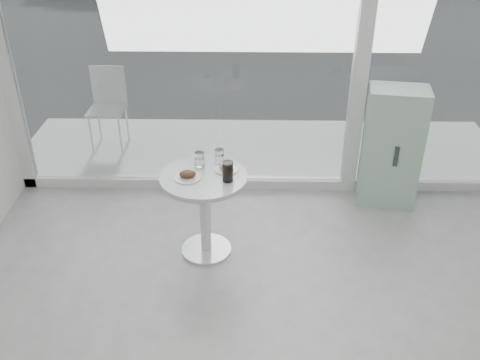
{
  "coord_description": "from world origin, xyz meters",
  "views": [
    {
      "loc": [
        -0.13,
        -1.84,
        2.95
      ],
      "look_at": [
        -0.2,
        1.7,
        0.85
      ],
      "focal_mm": 40.0,
      "sensor_mm": 36.0,
      "label": 1
    }
  ],
  "objects_px": {
    "mint_cabinet": "(392,147)",
    "main_table": "(204,198)",
    "water_tumbler_a": "(200,160)",
    "water_tumbler_b": "(219,157)",
    "plate_fritter": "(188,175)",
    "patio_chair": "(108,102)",
    "plate_donut": "(226,168)",
    "cola_glass": "(228,172)"
  },
  "relations": [
    {
      "from": "water_tumbler_a",
      "to": "plate_fritter",
      "type": "bearing_deg",
      "value": -111.39
    },
    {
      "from": "plate_fritter",
      "to": "water_tumbler_b",
      "type": "bearing_deg",
      "value": 48.46
    },
    {
      "from": "patio_chair",
      "to": "plate_donut",
      "type": "distance_m",
      "value": 2.4
    },
    {
      "from": "patio_chair",
      "to": "water_tumbler_b",
      "type": "xyz_separation_m",
      "value": [
        1.39,
        -1.77,
        0.25
      ]
    },
    {
      "from": "mint_cabinet",
      "to": "water_tumbler_b",
      "type": "xyz_separation_m",
      "value": [
        -1.62,
        -0.66,
        0.23
      ]
    },
    {
      "from": "main_table",
      "to": "plate_donut",
      "type": "height_order",
      "value": "plate_donut"
    },
    {
      "from": "water_tumbler_b",
      "to": "cola_glass",
      "type": "distance_m",
      "value": 0.31
    },
    {
      "from": "mint_cabinet",
      "to": "plate_donut",
      "type": "distance_m",
      "value": 1.76
    },
    {
      "from": "main_table",
      "to": "mint_cabinet",
      "type": "bearing_deg",
      "value": 26.8
    },
    {
      "from": "plate_donut",
      "to": "patio_chair",
      "type": "bearing_deg",
      "value": 127.38
    },
    {
      "from": "water_tumbler_a",
      "to": "water_tumbler_b",
      "type": "bearing_deg",
      "value": 23.23
    },
    {
      "from": "plate_fritter",
      "to": "water_tumbler_b",
      "type": "distance_m",
      "value": 0.36
    },
    {
      "from": "main_table",
      "to": "plate_donut",
      "type": "bearing_deg",
      "value": 27.15
    },
    {
      "from": "patio_chair",
      "to": "cola_glass",
      "type": "bearing_deg",
      "value": -52.87
    },
    {
      "from": "main_table",
      "to": "plate_fritter",
      "type": "height_order",
      "value": "plate_fritter"
    },
    {
      "from": "water_tumbler_a",
      "to": "cola_glass",
      "type": "relative_size",
      "value": 0.77
    },
    {
      "from": "patio_chair",
      "to": "cola_glass",
      "type": "height_order",
      "value": "patio_chair"
    },
    {
      "from": "main_table",
      "to": "water_tumbler_a",
      "type": "relative_size",
      "value": 5.88
    },
    {
      "from": "water_tumbler_a",
      "to": "water_tumbler_b",
      "type": "height_order",
      "value": "water_tumbler_a"
    },
    {
      "from": "main_table",
      "to": "plate_fritter",
      "type": "xyz_separation_m",
      "value": [
        -0.12,
        -0.05,
        0.25
      ]
    },
    {
      "from": "cola_glass",
      "to": "main_table",
      "type": "bearing_deg",
      "value": 158.8
    },
    {
      "from": "plate_donut",
      "to": "cola_glass",
      "type": "height_order",
      "value": "cola_glass"
    },
    {
      "from": "water_tumbler_a",
      "to": "cola_glass",
      "type": "bearing_deg",
      "value": -43.74
    },
    {
      "from": "main_table",
      "to": "mint_cabinet",
      "type": "xyz_separation_m",
      "value": [
        1.74,
        0.88,
        0.05
      ]
    },
    {
      "from": "water_tumbler_b",
      "to": "plate_fritter",
      "type": "bearing_deg",
      "value": -131.54
    },
    {
      "from": "water_tumbler_b",
      "to": "mint_cabinet",
      "type": "bearing_deg",
      "value": 21.99
    },
    {
      "from": "patio_chair",
      "to": "water_tumbler_b",
      "type": "distance_m",
      "value": 2.26
    },
    {
      "from": "mint_cabinet",
      "to": "water_tumbler_a",
      "type": "distance_m",
      "value": 1.94
    },
    {
      "from": "patio_chair",
      "to": "water_tumbler_b",
      "type": "bearing_deg",
      "value": -50.13
    },
    {
      "from": "plate_fritter",
      "to": "water_tumbler_a",
      "type": "height_order",
      "value": "water_tumbler_a"
    },
    {
      "from": "plate_fritter",
      "to": "water_tumbler_a",
      "type": "bearing_deg",
      "value": 68.61
    },
    {
      "from": "mint_cabinet",
      "to": "patio_chair",
      "type": "bearing_deg",
      "value": 168.38
    },
    {
      "from": "water_tumbler_b",
      "to": "cola_glass",
      "type": "relative_size",
      "value": 0.72
    },
    {
      "from": "water_tumbler_b",
      "to": "cola_glass",
      "type": "height_order",
      "value": "cola_glass"
    },
    {
      "from": "mint_cabinet",
      "to": "main_table",
      "type": "bearing_deg",
      "value": -144.56
    },
    {
      "from": "main_table",
      "to": "plate_fritter",
      "type": "bearing_deg",
      "value": -159.18
    },
    {
      "from": "main_table",
      "to": "mint_cabinet",
      "type": "distance_m",
      "value": 1.95
    },
    {
      "from": "plate_fritter",
      "to": "plate_donut",
      "type": "xyz_separation_m",
      "value": [
        0.3,
        0.14,
        -0.01
      ]
    },
    {
      "from": "mint_cabinet",
      "to": "plate_donut",
      "type": "bearing_deg",
      "value": -144.6
    },
    {
      "from": "plate_fritter",
      "to": "cola_glass",
      "type": "height_order",
      "value": "cola_glass"
    },
    {
      "from": "water_tumbler_b",
      "to": "cola_glass",
      "type": "xyz_separation_m",
      "value": [
        0.08,
        -0.3,
        0.03
      ]
    },
    {
      "from": "water_tumbler_a",
      "to": "cola_glass",
      "type": "height_order",
      "value": "cola_glass"
    }
  ]
}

